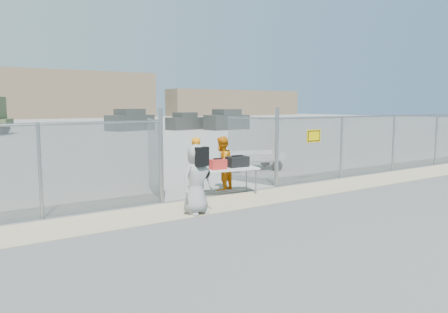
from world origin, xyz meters
TOP-DOWN VIEW (x-y plane):
  - ground at (0.00, 0.00)m, footprint 160.00×160.00m
  - tarmac_inside at (0.00, 42.00)m, footprint 160.00×80.00m
  - dirt_strip at (0.00, 1.00)m, footprint 44.00×1.60m
  - distant_hills at (5.00, 78.00)m, footprint 140.00×6.00m
  - chain_link_fence at (0.00, 2.00)m, footprint 40.00×0.20m
  - folding_table at (-0.01, 1.88)m, footprint 1.94×1.08m
  - orange_bag at (-0.33, 1.83)m, footprint 0.48×0.35m
  - black_duffel at (0.40, 1.90)m, footprint 0.64×0.39m
  - security_worker_left at (-0.39, 3.00)m, footprint 0.68×0.54m
  - security_worker_right at (0.22, 2.45)m, footprint 0.99×0.90m
  - visitor at (-1.84, 0.44)m, footprint 0.89×0.66m
  - utility_trailer at (3.62, 5.37)m, footprint 3.41×2.50m
  - parked_vehicle_near at (9.68, 32.98)m, footprint 5.08×3.37m
  - parked_vehicle_mid at (15.01, 31.30)m, footprint 4.08×2.35m
  - parked_vehicle_far at (18.58, 28.89)m, footprint 4.74×2.50m

SIDE VIEW (x-z plane):
  - ground at x=0.00m, z-range 0.00..0.00m
  - tarmac_inside at x=0.00m, z-range 0.00..0.01m
  - dirt_strip at x=0.00m, z-range 0.00..0.01m
  - utility_trailer at x=3.62m, z-range 0.00..0.74m
  - folding_table at x=-0.01m, z-range 0.00..0.78m
  - security_worker_left at x=-0.39m, z-range 0.00..1.61m
  - security_worker_right at x=0.22m, z-range 0.00..1.64m
  - visitor at x=-1.84m, z-range 0.00..1.67m
  - parked_vehicle_mid at x=15.01m, z-range 0.00..1.74m
  - orange_bag at x=-0.33m, z-range 0.78..1.06m
  - black_duffel at x=0.40m, z-range 0.78..1.08m
  - parked_vehicle_far at x=18.58m, z-range 0.00..2.06m
  - parked_vehicle_near at x=9.68m, z-range 0.00..2.11m
  - chain_link_fence at x=0.00m, z-range 0.00..2.20m
  - distant_hills at x=5.00m, z-range 0.00..9.00m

